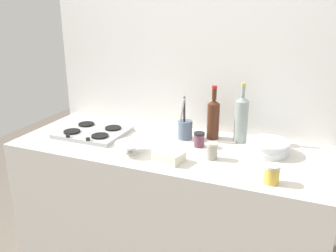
% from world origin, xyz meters
% --- Properties ---
extents(counter_block, '(1.80, 0.70, 0.90)m').
position_xyz_m(counter_block, '(0.00, 0.00, 0.45)').
color(counter_block, silver).
rests_on(counter_block, ground).
extents(backsplash_panel, '(1.90, 0.06, 2.43)m').
position_xyz_m(backsplash_panel, '(0.00, 0.38, 1.21)').
color(backsplash_panel, white).
rests_on(backsplash_panel, ground).
extents(stovetop_hob, '(0.40, 0.34, 0.04)m').
position_xyz_m(stovetop_hob, '(-0.51, -0.00, 0.91)').
color(stovetop_hob, '#B2B2B7').
rests_on(stovetop_hob, counter_block).
extents(plate_stack, '(0.23, 0.23, 0.07)m').
position_xyz_m(plate_stack, '(0.55, 0.11, 0.94)').
color(plate_stack, white).
rests_on(plate_stack, counter_block).
extents(wine_bottle_leftmost, '(0.07, 0.07, 0.33)m').
position_xyz_m(wine_bottle_leftmost, '(0.21, 0.21, 1.03)').
color(wine_bottle_leftmost, '#472314').
rests_on(wine_bottle_leftmost, counter_block).
extents(wine_bottle_mid_left, '(0.08, 0.08, 0.35)m').
position_xyz_m(wine_bottle_mid_left, '(0.37, 0.22, 1.04)').
color(wine_bottle_mid_left, gray).
rests_on(wine_bottle_mid_left, counter_block).
extents(mixing_bowl, '(0.17, 0.17, 0.06)m').
position_xyz_m(mixing_bowl, '(-0.15, -0.18, 0.93)').
color(mixing_bowl, white).
rests_on(mixing_bowl, counter_block).
extents(butter_dish, '(0.17, 0.14, 0.05)m').
position_xyz_m(butter_dish, '(0.08, -0.19, 0.93)').
color(butter_dish, silver).
rests_on(butter_dish, counter_block).
extents(utensil_crock, '(0.09, 0.09, 0.26)m').
position_xyz_m(utensil_crock, '(0.05, 0.15, 0.96)').
color(utensil_crock, slate).
rests_on(utensil_crock, counter_block).
extents(condiment_jar_front, '(0.07, 0.07, 0.09)m').
position_xyz_m(condiment_jar_front, '(0.61, -0.24, 0.94)').
color(condiment_jar_front, gold).
rests_on(condiment_jar_front, counter_block).
extents(condiment_jar_rear, '(0.06, 0.06, 0.08)m').
position_xyz_m(condiment_jar_rear, '(0.17, 0.06, 0.94)').
color(condiment_jar_rear, '#66384C').
rests_on(condiment_jar_rear, counter_block).
extents(condiment_jar_spare, '(0.06, 0.06, 0.09)m').
position_xyz_m(condiment_jar_spare, '(0.29, -0.08, 0.95)').
color(condiment_jar_spare, '#9E998C').
rests_on(condiment_jar_spare, counter_block).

